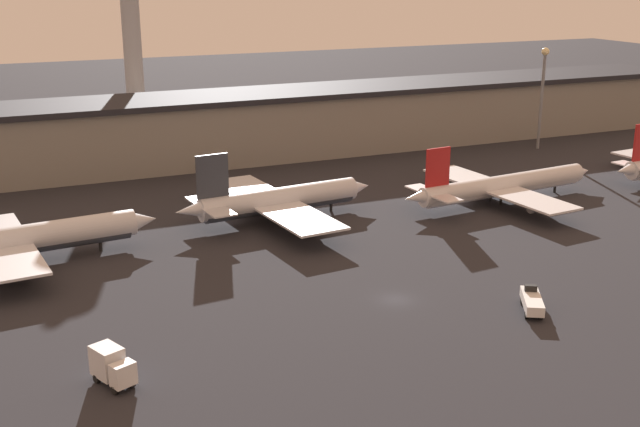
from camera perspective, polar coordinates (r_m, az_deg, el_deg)
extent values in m
plane|color=#26262B|center=(104.10, 5.41, -6.11)|extent=(600.00, 600.00, 0.00)
cube|color=gray|center=(176.96, -7.80, 5.81)|extent=(248.60, 18.22, 13.37)
cube|color=black|center=(175.70, -7.89, 8.14)|extent=(248.60, 20.22, 1.20)
cylinder|color=silver|center=(122.04, -21.08, -1.79)|extent=(35.61, 7.38, 3.98)
cylinder|color=#333842|center=(122.26, -21.04, -2.10)|extent=(33.80, 6.62, 3.38)
cone|color=silver|center=(125.66, -12.58, -0.50)|extent=(5.11, 4.22, 3.78)
cylinder|color=gray|center=(114.70, -20.67, -3.91)|extent=(4.56, 2.60, 2.19)
cylinder|color=black|center=(125.00, -15.34, -2.19)|extent=(0.50, 0.50, 1.79)
cylinder|color=black|center=(121.26, -21.64, -3.42)|extent=(0.50, 0.50, 1.79)
cylinder|color=silver|center=(134.82, -2.87, 1.05)|extent=(28.63, 6.58, 3.85)
cylinder|color=#333842|center=(135.00, -2.87, 0.78)|extent=(27.16, 5.87, 3.27)
cone|color=silver|center=(142.02, 2.68, 1.89)|extent=(4.95, 4.09, 3.66)
cone|color=silver|center=(128.90, -9.07, 0.23)|extent=(6.07, 3.82, 3.27)
cube|color=#333842|center=(128.74, -7.66, 2.66)|extent=(5.41, 0.92, 7.04)
cube|color=silver|center=(129.84, -7.81, 0.55)|extent=(5.11, 13.53, 0.24)
cube|color=silver|center=(134.35, -3.41, 0.77)|extent=(11.99, 37.37, 0.36)
cylinder|color=gray|center=(144.02, -4.89, 1.33)|extent=(4.42, 2.52, 2.12)
cylinder|color=gray|center=(126.35, -1.01, -0.89)|extent=(4.42, 2.52, 2.12)
cylinder|color=black|center=(140.10, 0.79, 0.51)|extent=(0.50, 0.50, 1.73)
cylinder|color=black|center=(136.35, -3.68, 0.00)|extent=(0.50, 0.50, 1.73)
cylinder|color=black|center=(133.70, -3.10, -0.34)|extent=(0.50, 0.50, 1.73)
cylinder|color=silver|center=(148.95, 12.97, 2.04)|extent=(36.52, 6.95, 3.45)
cylinder|color=silver|center=(149.11, 12.96, 1.81)|extent=(34.66, 6.26, 2.93)
cone|color=silver|center=(162.19, 18.05, 2.85)|extent=(4.43, 3.66, 3.27)
cone|color=silver|center=(136.96, 6.92, 1.15)|extent=(5.43, 3.42, 2.93)
cube|color=red|center=(138.14, 8.38, 3.29)|extent=(4.84, 0.87, 6.66)
cube|color=silver|center=(138.86, 8.06, 1.44)|extent=(4.62, 12.56, 0.24)
cube|color=silver|center=(147.88, 12.44, 1.79)|extent=(10.85, 34.70, 0.36)
cylinder|color=gray|center=(155.84, 10.40, 2.24)|extent=(3.96, 2.25, 1.90)
cylinder|color=gray|center=(142.25, 15.26, 0.47)|extent=(3.96, 2.25, 1.90)
cylinder|color=black|center=(158.20, 16.35, 1.72)|extent=(0.50, 0.50, 1.55)
cylinder|color=black|center=(149.41, 12.04, 1.15)|extent=(0.50, 0.50, 1.55)
cylinder|color=black|center=(147.44, 12.74, 0.89)|extent=(0.50, 0.50, 1.55)
cone|color=silver|center=(164.78, 20.97, 2.90)|extent=(5.60, 3.53, 3.02)
cube|color=silver|center=(167.12, 21.68, 3.10)|extent=(4.53, 10.51, 0.24)
cube|color=white|center=(84.18, -13.83, -11.03)|extent=(2.81, 2.37, 2.40)
cube|color=silver|center=(86.20, -14.89, -10.12)|extent=(3.45, 3.94, 3.19)
cylinder|color=black|center=(85.40, -13.30, -11.68)|extent=(0.89, 1.06, 0.90)
cylinder|color=black|center=(84.60, -14.33, -12.06)|extent=(0.89, 1.06, 0.90)
cylinder|color=black|center=(87.97, -14.53, -10.87)|extent=(0.89, 1.06, 0.90)
cylinder|color=black|center=(87.20, -15.54, -11.23)|extent=(0.89, 1.06, 0.90)
cube|color=white|center=(103.11, 14.84, -6.05)|extent=(5.39, 7.10, 1.28)
cube|color=black|center=(104.31, 14.76, -5.15)|extent=(1.65, 1.37, 0.80)
cylinder|color=black|center=(105.38, 14.21, -6.02)|extent=(0.92, 1.05, 0.90)
cylinder|color=black|center=(105.62, 15.08, -6.04)|extent=(0.92, 1.05, 0.90)
cylinder|color=black|center=(101.32, 14.52, -7.01)|extent=(0.92, 1.05, 0.90)
cylinder|color=black|center=(101.56, 15.42, -7.03)|extent=(0.92, 1.05, 0.90)
cylinder|color=slate|center=(194.35, 15.46, 7.64)|extent=(0.70, 0.70, 21.93)
sphere|color=beige|center=(192.90, 15.74, 11.03)|extent=(1.80, 1.80, 1.80)
cylinder|color=#99999E|center=(202.63, -13.16, 10.90)|extent=(4.40, 4.40, 40.94)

